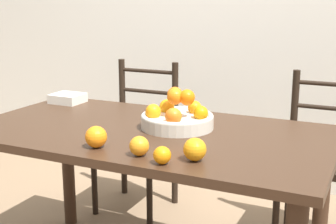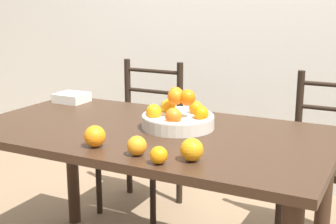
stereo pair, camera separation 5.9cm
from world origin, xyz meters
TOP-DOWN VIEW (x-y plane):
  - dining_table at (0.00, 0.00)m, footprint 1.57×0.85m
  - fruit_bowl at (0.11, 0.08)m, footprint 0.32×0.32m
  - orange_loose_0 at (0.34, -0.29)m, footprint 0.08×0.08m
  - orange_loose_1 at (0.25, -0.36)m, footprint 0.06×0.06m
  - orange_loose_2 at (0.13, -0.32)m, footprint 0.07×0.07m
  - orange_loose_3 at (-0.06, -0.31)m, footprint 0.08×0.08m
  - chair_left at (-0.45, 0.73)m, footprint 0.42×0.40m
  - chair_right at (0.66, 0.73)m, footprint 0.42×0.40m
  - book_stack at (-0.64, 0.29)m, footprint 0.16×0.14m

SIDE VIEW (x-z plane):
  - chair_left at x=-0.45m, z-range 0.00..0.92m
  - chair_right at x=0.66m, z-range 0.00..0.92m
  - dining_table at x=0.00m, z-range 0.27..1.02m
  - book_stack at x=-0.64m, z-range 0.75..0.80m
  - orange_loose_1 at x=0.25m, z-range 0.75..0.81m
  - orange_loose_2 at x=0.13m, z-range 0.75..0.82m
  - orange_loose_0 at x=0.34m, z-range 0.75..0.83m
  - orange_loose_3 at x=-0.06m, z-range 0.75..0.83m
  - fruit_bowl at x=0.11m, z-range 0.71..0.89m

